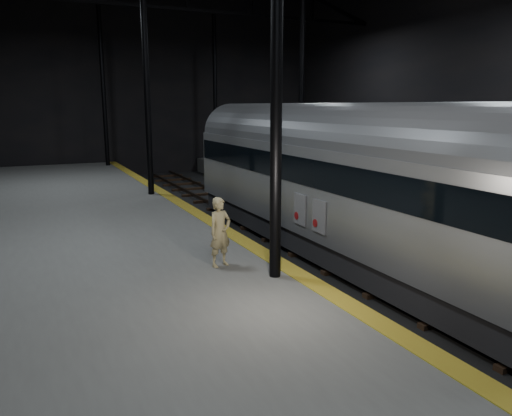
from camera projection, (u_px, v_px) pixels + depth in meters
ground at (320, 252)px, 16.85m from camera, size 44.00×44.00×0.00m
platform_left at (88, 268)px, 13.63m from camera, size 9.00×43.80×1.00m
platform_right at (481, 217)px, 19.87m from camera, size 9.00×43.80×1.00m
tactile_strip at (231, 234)px, 15.30m from camera, size 0.50×43.80×0.01m
track at (320, 250)px, 16.84m from camera, size 2.40×43.00×0.24m
train at (341, 177)px, 15.37m from camera, size 2.71×18.07×4.83m
woman at (220, 232)px, 12.08m from camera, size 0.72×0.58×1.71m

